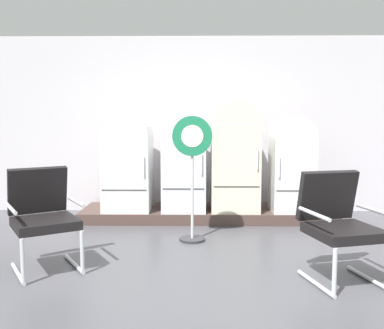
# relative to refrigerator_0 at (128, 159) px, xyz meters

# --- Properties ---
(ground) EXTENTS (12.00, 10.00, 0.05)m
(ground) POSITION_rel_refrigerator_0_xyz_m (1.19, -2.94, -0.94)
(ground) COLOR #48484E
(back_wall) EXTENTS (11.76, 0.12, 2.83)m
(back_wall) POSITION_rel_refrigerator_0_xyz_m (1.19, 0.72, 0.51)
(back_wall) COLOR silver
(back_wall) RESTS_ON ground
(display_plinth) EXTENTS (3.77, 0.95, 0.16)m
(display_plinth) POSITION_rel_refrigerator_0_xyz_m (1.19, 0.09, -0.84)
(display_plinth) COLOR #4B3832
(display_plinth) RESTS_ON ground
(refrigerator_0) EXTENTS (0.69, 0.73, 1.44)m
(refrigerator_0) POSITION_rel_refrigerator_0_xyz_m (0.00, 0.00, 0.00)
(refrigerator_0) COLOR white
(refrigerator_0) RESTS_ON display_plinth
(refrigerator_1) EXTENTS (0.64, 0.69, 1.48)m
(refrigerator_1) POSITION_rel_refrigerator_0_xyz_m (0.84, -0.02, 0.02)
(refrigerator_1) COLOR white
(refrigerator_1) RESTS_ON display_plinth
(refrigerator_2) EXTENTS (0.70, 0.68, 1.61)m
(refrigerator_2) POSITION_rel_refrigerator_0_xyz_m (1.59, -0.02, 0.09)
(refrigerator_2) COLOR silver
(refrigerator_2) RESTS_ON display_plinth
(refrigerator_3) EXTENTS (0.60, 0.64, 1.38)m
(refrigerator_3) POSITION_rel_refrigerator_0_xyz_m (2.42, -0.04, -0.03)
(refrigerator_3) COLOR white
(refrigerator_3) RESTS_ON display_plinth
(armchair_left) EXTENTS (0.86, 0.90, 1.01)m
(armchair_left) POSITION_rel_refrigerator_0_xyz_m (-0.52, -2.12, -0.35)
(armchair_left) COLOR silver
(armchair_left) RESTS_ON ground
(armchair_right) EXTENTS (0.76, 0.82, 1.01)m
(armchair_right) POSITION_rel_refrigerator_0_xyz_m (2.35, -2.39, -0.35)
(armchair_right) COLOR silver
(armchair_right) RESTS_ON ground
(sign_stand) EXTENTS (0.49, 0.32, 1.55)m
(sign_stand) POSITION_rel_refrigerator_0_xyz_m (0.97, -1.13, -0.13)
(sign_stand) COLOR #2D2D30
(sign_stand) RESTS_ON ground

